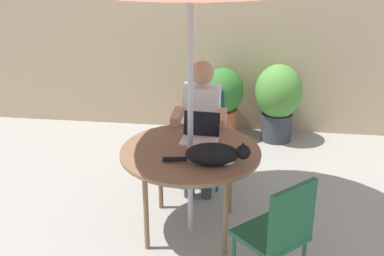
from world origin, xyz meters
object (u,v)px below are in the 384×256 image
at_px(chair_occupied, 203,129).
at_px(chair_empty, 280,230).
at_px(potted_plant_by_chair, 222,99).
at_px(potted_plant_near_fence, 278,98).
at_px(patio_table, 190,157).
at_px(person_seated, 201,119).
at_px(cat, 216,154).
at_px(laptop, 201,132).

xyz_separation_m(chair_occupied, chair_empty, (0.69, -1.62, 0.00)).
distance_m(chair_occupied, potted_plant_by_chair, 1.04).
bearing_deg(potted_plant_near_fence, potted_plant_by_chair, -179.81).
bearing_deg(potted_plant_by_chair, chair_occupied, -96.59).
xyz_separation_m(patio_table, potted_plant_near_fence, (0.75, 1.95, -0.17)).
bearing_deg(potted_plant_by_chair, person_seated, -95.73).
relative_size(cat, potted_plant_by_chair, 0.78).
bearing_deg(laptop, chair_empty, -55.88).
xyz_separation_m(person_seated, potted_plant_near_fence, (0.75, 1.19, -0.18)).
bearing_deg(potted_plant_by_chair, laptop, -92.12).
bearing_deg(patio_table, chair_empty, -45.56).
relative_size(laptop, cat, 0.48).
bearing_deg(chair_empty, chair_occupied, 113.00).
relative_size(chair_empty, cat, 1.36).
bearing_deg(chair_empty, laptop, 124.12).
xyz_separation_m(chair_occupied, person_seated, (0.00, -0.16, 0.17)).
distance_m(cat, potted_plant_near_fence, 2.26).
bearing_deg(chair_empty, potted_plant_near_fence, 88.61).
bearing_deg(laptop, potted_plant_by_chair, 87.88).
xyz_separation_m(chair_empty, person_seated, (-0.69, 1.46, 0.17)).
height_order(patio_table, potted_plant_near_fence, potted_plant_near_fence).
xyz_separation_m(laptop, potted_plant_by_chair, (0.06, 1.72, -0.33)).
distance_m(potted_plant_near_fence, potted_plant_by_chair, 0.63).
bearing_deg(patio_table, potted_plant_by_chair, 86.50).
height_order(person_seated, potted_plant_by_chair, person_seated).
distance_m(patio_table, person_seated, 0.76).
bearing_deg(person_seated, potted_plant_near_fence, 57.74).
height_order(patio_table, chair_empty, chair_empty).
xyz_separation_m(patio_table, potted_plant_by_chair, (0.12, 1.95, -0.21)).
distance_m(person_seated, potted_plant_by_chair, 1.22).
distance_m(person_seated, laptop, 0.54).
relative_size(chair_occupied, laptop, 2.83).
bearing_deg(patio_table, chair_occupied, 90.00).
bearing_deg(potted_plant_near_fence, chair_empty, -91.39).
bearing_deg(chair_occupied, person_seated, -90.00).
height_order(chair_empty, potted_plant_by_chair, chair_empty).
bearing_deg(cat, patio_table, 134.90).
xyz_separation_m(chair_empty, laptop, (-0.63, 0.93, 0.27)).
height_order(person_seated, laptop, person_seated).
height_order(person_seated, potted_plant_near_fence, person_seated).
distance_m(laptop, potted_plant_by_chair, 1.75).
bearing_deg(cat, laptop, 109.65).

